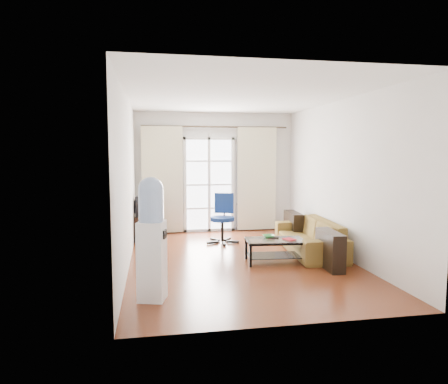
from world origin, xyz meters
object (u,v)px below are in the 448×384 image
object	(u,v)px
task_chair	(223,228)
crt_tv	(147,206)
tv_stand	(147,227)
sofa	(309,236)
coffee_table	(275,248)
water_cooler	(152,236)

from	to	relation	value
task_chair	crt_tv	bearing A→B (deg)	-179.92
task_chair	tv_stand	bearing A→B (deg)	179.13
sofa	tv_stand	xyz separation A→B (m)	(-2.91, 1.59, -0.04)
coffee_table	crt_tv	xyz separation A→B (m)	(-2.09, 2.12, 0.47)
crt_tv	task_chair	distance (m)	1.64
coffee_table	tv_stand	distance (m)	3.00
task_chair	sofa	bearing A→B (deg)	-16.22
water_cooler	coffee_table	bearing A→B (deg)	49.60
tv_stand	water_cooler	distance (m)	3.55
coffee_table	task_chair	bearing A→B (deg)	110.54
sofa	tv_stand	bearing A→B (deg)	-114.90
tv_stand	task_chair	distance (m)	1.60
sofa	water_cooler	bearing A→B (deg)	-51.84
coffee_table	tv_stand	bearing A→B (deg)	134.17
crt_tv	tv_stand	bearing A→B (deg)	107.56
coffee_table	tv_stand	xyz separation A→B (m)	(-2.09, 2.15, 0.01)
water_cooler	crt_tv	bearing A→B (deg)	106.96
sofa	coffee_table	bearing A→B (deg)	-52.01
coffee_table	task_chair	distance (m)	1.69
tv_stand	water_cooler	xyz separation A→B (m)	(0.11, -3.50, 0.54)
coffee_table	crt_tv	bearing A→B (deg)	134.51
coffee_table	task_chair	xyz separation A→B (m)	(-0.59, 1.58, 0.04)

